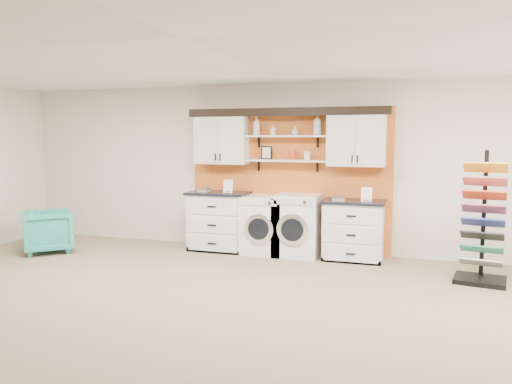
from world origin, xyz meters
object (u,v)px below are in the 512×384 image
(sample_rack, at_px, (482,241))
(armchair, at_px, (48,231))
(base_cabinet_right, at_px, (353,230))
(washer, at_px, (265,224))
(dryer, at_px, (297,225))
(base_cabinet_left, at_px, (219,221))

(sample_rack, relative_size, armchair, 2.28)
(sample_rack, bearing_deg, base_cabinet_right, 167.82)
(base_cabinet_right, relative_size, washer, 1.00)
(armchair, bearing_deg, dryer, -118.85)
(base_cabinet_right, xyz_separation_m, dryer, (-0.90, -0.00, 0.03))
(armchair, bearing_deg, sample_rack, -130.32)
(dryer, bearing_deg, base_cabinet_left, 179.86)
(sample_rack, height_order, armchair, sample_rack)
(sample_rack, bearing_deg, dryer, 174.88)
(base_cabinet_right, relative_size, armchair, 1.25)
(base_cabinet_left, height_order, sample_rack, sample_rack)
(washer, relative_size, sample_rack, 0.55)
(base_cabinet_right, bearing_deg, sample_rack, -21.89)
(base_cabinet_right, bearing_deg, dryer, -179.78)
(sample_rack, bearing_deg, base_cabinet_left, 179.74)
(sample_rack, bearing_deg, washer, 177.34)
(base_cabinet_left, xyz_separation_m, base_cabinet_right, (2.26, 0.00, -0.03))
(dryer, relative_size, armchair, 1.30)
(dryer, relative_size, sample_rack, 0.57)
(sample_rack, distance_m, armchair, 6.69)
(armchair, bearing_deg, washer, -116.73)
(base_cabinet_right, height_order, washer, washer)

